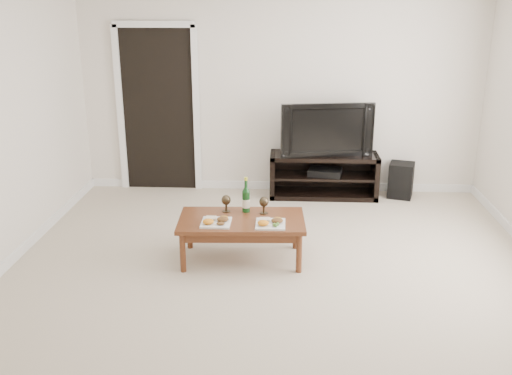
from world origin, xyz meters
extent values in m
plane|color=beige|center=(0.00, 0.00, 0.00)|extent=(5.50, 5.50, 0.00)
cube|color=silver|center=(0.00, 2.77, 1.30)|extent=(5.00, 0.04, 2.60)
cube|color=black|center=(-1.55, 2.73, 1.02)|extent=(0.90, 0.02, 2.05)
cube|color=black|center=(0.56, 2.50, 0.28)|extent=(1.34, 0.45, 0.55)
imported|color=black|center=(0.56, 2.50, 0.88)|extent=(1.15, 0.34, 0.65)
cube|color=black|center=(0.57, 2.48, 0.33)|extent=(0.45, 0.37, 0.08)
cube|color=black|center=(1.53, 2.53, 0.22)|extent=(0.36, 0.36, 0.44)
cube|color=brown|center=(-0.33, 0.61, 0.21)|extent=(1.21, 0.70, 0.42)
cube|color=white|center=(-0.55, 0.47, 0.45)|extent=(0.27, 0.27, 0.07)
cube|color=white|center=(-0.05, 0.46, 0.45)|extent=(0.27, 0.27, 0.07)
cylinder|color=#103C15|center=(-0.30, 0.80, 0.59)|extent=(0.07, 0.07, 0.35)
camera|label=1|loc=(0.08, -4.37, 2.41)|focal=40.00mm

